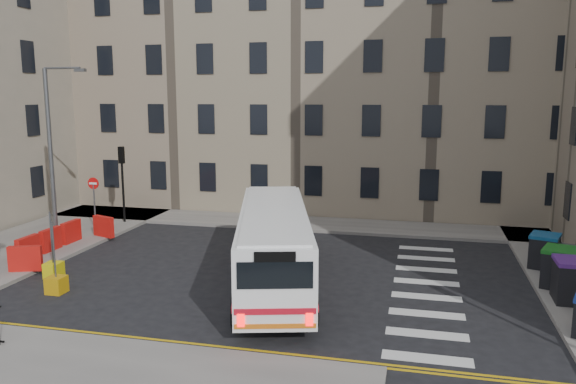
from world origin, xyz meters
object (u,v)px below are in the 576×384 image
at_px(bus, 274,243).
at_px(wheelie_bin_b, 572,280).
at_px(wheelie_bin_c, 560,267).
at_px(wheelie_bin_e, 544,251).
at_px(streetlamp, 51,153).
at_px(wheelie_bin_d, 560,260).
at_px(bollard_chevron, 56,285).
at_px(bollard_yellow, 54,270).

distance_m(bus, wheelie_bin_b, 10.20).
bearing_deg(wheelie_bin_c, wheelie_bin_e, 112.21).
height_order(streetlamp, wheelie_bin_e, streetlamp).
bearing_deg(wheelie_bin_c, wheelie_bin_d, 97.43).
xyz_separation_m(wheelie_bin_e, bollard_chevron, (-17.38, -6.81, -0.53)).
bearing_deg(bus, bollard_chevron, -176.36).
bearing_deg(wheelie_bin_d, bollard_yellow, -146.38).
xyz_separation_m(wheelie_bin_b, bollard_chevron, (-17.49, -2.94, -0.58)).
relative_size(wheelie_bin_d, wheelie_bin_e, 0.84).
distance_m(bus, wheelie_bin_c, 10.31).
height_order(bus, wheelie_bin_c, bus).
relative_size(wheelie_bin_b, bollard_yellow, 2.40).
relative_size(streetlamp, wheelie_bin_d, 6.46).
distance_m(wheelie_bin_c, bollard_yellow, 18.85).
relative_size(streetlamp, bollard_chevron, 13.57).
height_order(wheelie_bin_e, bollard_yellow, wheelie_bin_e).
distance_m(wheelie_bin_b, bollard_yellow, 18.74).
height_order(wheelie_bin_b, bollard_yellow, wheelie_bin_b).
bearing_deg(bollard_yellow, wheelie_bin_d, 13.36).
bearing_deg(streetlamp, wheelie_bin_e, 2.54).
relative_size(bollard_yellow, bollard_chevron, 1.00).
height_order(wheelie_bin_c, bollard_chevron, wheelie_bin_c).
bearing_deg(wheelie_bin_b, wheelie_bin_d, 85.60).
relative_size(wheelie_bin_c, bollard_yellow, 2.68).
bearing_deg(bollard_chevron, wheelie_bin_b, 9.53).
height_order(bus, wheelie_bin_b, bus).
relative_size(bus, bollard_yellow, 17.77).
height_order(wheelie_bin_e, bollard_chevron, wheelie_bin_e).
xyz_separation_m(bus, wheelie_bin_c, (10.10, 1.90, -0.77)).
bearing_deg(wheelie_bin_e, bollard_chevron, -139.21).
distance_m(wheelie_bin_d, bollard_yellow, 19.52).
xyz_separation_m(wheelie_bin_b, wheelie_bin_e, (-0.11, 3.88, -0.05)).
distance_m(streetlamp, bollard_chevron, 8.25).
bearing_deg(wheelie_bin_e, wheelie_bin_b, -68.93).
xyz_separation_m(wheelie_bin_d, wheelie_bin_e, (-0.43, 0.82, 0.11)).
xyz_separation_m(streetlamp, bollard_chevron, (4.18, -5.85, -4.04)).
relative_size(wheelie_bin_e, bollard_chevron, 2.51).
bearing_deg(wheelie_bin_d, wheelie_bin_c, -83.27).
bearing_deg(bus, wheelie_bin_b, -13.07).
xyz_separation_m(streetlamp, wheelie_bin_b, (21.68, -2.92, -3.46)).
height_order(bus, bollard_yellow, bus).
bearing_deg(wheelie_bin_b, bus, -176.23).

